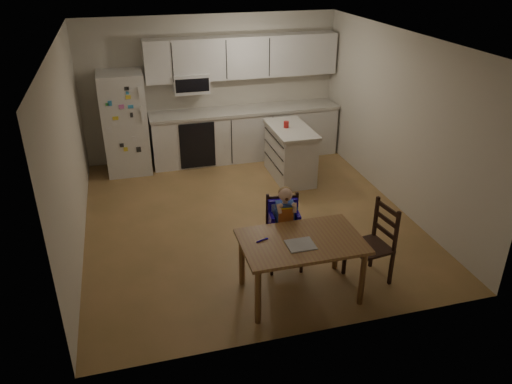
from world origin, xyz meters
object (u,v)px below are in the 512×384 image
object	(u,v)px
kitchen_island	(290,152)
chair_booster	(284,218)
refrigerator	(125,123)
dining_table	(301,247)
red_cup	(286,124)
chair_side	(377,238)

from	to	relation	value
kitchen_island	chair_booster	world-z (taller)	chair_booster
refrigerator	chair_booster	bearing A→B (deg)	-63.62
dining_table	chair_booster	bearing A→B (deg)	89.49
kitchen_island	chair_booster	bearing A→B (deg)	-110.46
dining_table	kitchen_island	bearing A→B (deg)	73.35
red_cup	chair_booster	bearing A→B (deg)	-108.77
refrigerator	kitchen_island	xyz separation A→B (m)	(2.58, -1.00, -0.41)
kitchen_island	red_cup	bearing A→B (deg)	161.09
red_cup	dining_table	distance (m)	3.17
chair_booster	chair_side	world-z (taller)	chair_booster
kitchen_island	dining_table	bearing A→B (deg)	-106.65
red_cup	chair_booster	size ratio (longest dim) A/B	0.10
chair_side	red_cup	bearing A→B (deg)	174.24
red_cup	dining_table	world-z (taller)	red_cup
kitchen_island	chair_booster	size ratio (longest dim) A/B	1.12
refrigerator	kitchen_island	bearing A→B (deg)	-21.13
refrigerator	chair_side	size ratio (longest dim) A/B	1.79
refrigerator	red_cup	bearing A→B (deg)	-21.19
red_cup	chair_side	bearing A→B (deg)	-87.81
refrigerator	chair_side	world-z (taller)	refrigerator
kitchen_island	chair_side	distance (m)	2.95
chair_booster	chair_side	xyz separation A→B (m)	(0.94, -0.55, -0.10)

